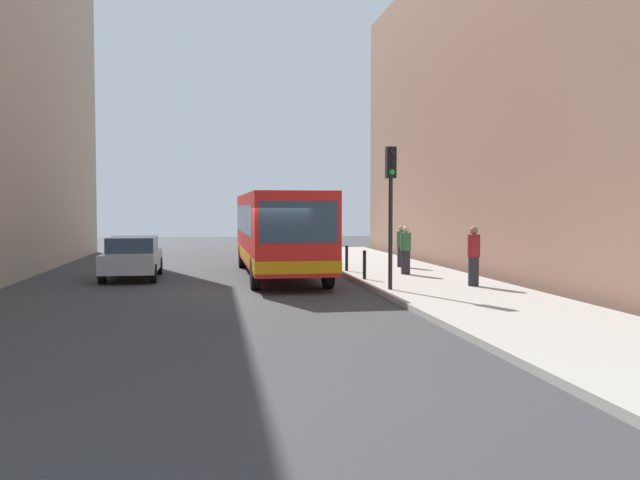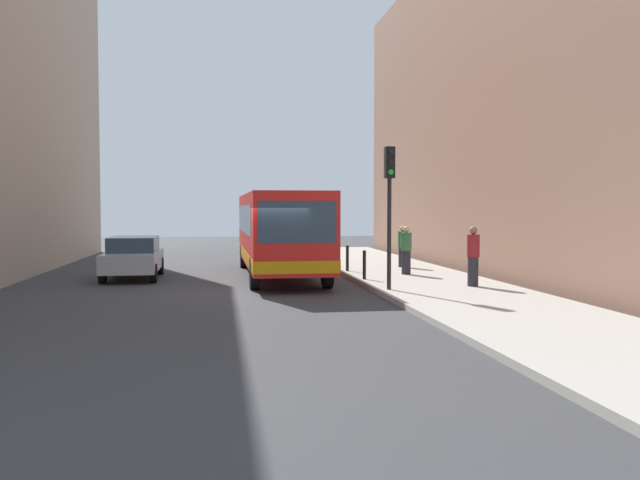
# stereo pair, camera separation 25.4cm
# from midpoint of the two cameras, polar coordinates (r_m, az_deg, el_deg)

# --- Properties ---
(ground_plane) EXTENTS (80.00, 80.00, 0.00)m
(ground_plane) POSITION_cam_midpoint_polar(r_m,az_deg,el_deg) (20.17, -5.10, -4.41)
(ground_plane) COLOR #38383A
(sidewalk) EXTENTS (4.40, 40.00, 0.15)m
(sidewalk) POSITION_cam_midpoint_polar(r_m,az_deg,el_deg) (21.23, 9.63, -3.87)
(sidewalk) COLOR #ADA89E
(sidewalk) RESTS_ON ground
(building_right) EXTENTS (7.00, 32.00, 13.42)m
(building_right) POSITION_cam_midpoint_polar(r_m,az_deg,el_deg) (27.55, 19.31, 11.35)
(building_right) COLOR #936B56
(building_right) RESTS_ON ground
(bus) EXTENTS (2.59, 11.04, 3.00)m
(bus) POSITION_cam_midpoint_polar(r_m,az_deg,el_deg) (24.72, -3.85, 0.91)
(bus) COLOR red
(bus) RESTS_ON ground
(car_beside_bus) EXTENTS (1.90, 4.42, 1.48)m
(car_beside_bus) POSITION_cam_midpoint_polar(r_m,az_deg,el_deg) (24.78, -15.86, -1.36)
(car_beside_bus) COLOR #A5A8AD
(car_beside_bus) RESTS_ON ground
(traffic_light) EXTENTS (0.28, 0.33, 4.10)m
(traffic_light) POSITION_cam_midpoint_polar(r_m,az_deg,el_deg) (19.44, 5.64, 4.20)
(traffic_light) COLOR black
(traffic_light) RESTS_ON sidewalk
(bollard_near) EXTENTS (0.11, 0.11, 0.95)m
(bollard_near) POSITION_cam_midpoint_polar(r_m,az_deg,el_deg) (22.30, 3.46, -2.11)
(bollard_near) COLOR black
(bollard_near) RESTS_ON sidewalk
(bollard_mid) EXTENTS (0.11, 0.11, 0.95)m
(bollard_mid) POSITION_cam_midpoint_polar(r_m,az_deg,el_deg) (25.21, 1.98, -1.55)
(bollard_mid) COLOR black
(bollard_mid) RESTS_ON sidewalk
(pedestrian_near_signal) EXTENTS (0.38, 0.38, 1.80)m
(pedestrian_near_signal) POSITION_cam_midpoint_polar(r_m,az_deg,el_deg) (20.76, 12.53, -1.34)
(pedestrian_near_signal) COLOR #26262D
(pedestrian_near_signal) RESTS_ON sidewalk
(pedestrian_mid_sidewalk) EXTENTS (0.38, 0.38, 1.71)m
(pedestrian_mid_sidewalk) POSITION_cam_midpoint_polar(r_m,az_deg,el_deg) (24.10, 6.97, -0.86)
(pedestrian_mid_sidewalk) COLOR #26262D
(pedestrian_mid_sidewalk) RESTS_ON sidewalk
(pedestrian_far_sidewalk) EXTENTS (0.38, 0.38, 1.65)m
(pedestrian_far_sidewalk) POSITION_cam_midpoint_polar(r_m,az_deg,el_deg) (27.06, 6.63, -0.55)
(pedestrian_far_sidewalk) COLOR #26262D
(pedestrian_far_sidewalk) RESTS_ON sidewalk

